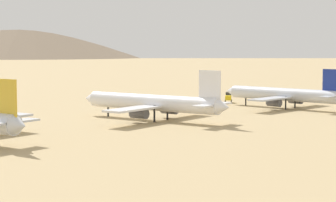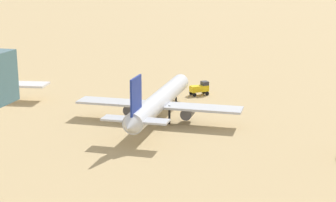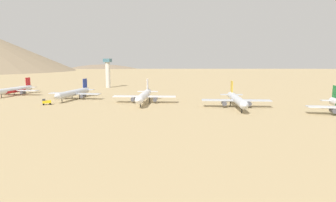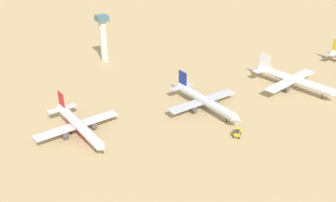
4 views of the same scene
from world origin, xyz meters
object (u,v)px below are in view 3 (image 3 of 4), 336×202
Objects in this scene: parked_jet_3 at (236,99)px; service_truck at (46,102)px; parked_jet_1 at (74,93)px; parked_jet_0 at (15,90)px; parked_jet_2 at (144,96)px; control_tower at (108,72)px.

parked_jet_3 is 120.16m from service_truck.
parked_jet_1 is 116.63m from parked_jet_3.
parked_jet_1 is at bearing 77.36° from parked_jet_0.
parked_jet_0 is at bearing -101.04° from parked_jet_2.
parked_jet_1 is 28.00m from service_truck.
parked_jet_1 is 56.61m from parked_jet_2.
parked_jet_0 is at bearing -33.18° from control_tower.
parked_jet_0 is 0.97× the size of parked_jet_1.
control_tower is (-98.55, -65.99, 11.84)m from parked_jet_2.
control_tower is (-75.98, 49.69, 12.40)m from parked_jet_0.
control_tower is (-89.39, -10.13, 12.18)m from parked_jet_1.
parked_jet_1 is 8.63× the size of service_truck.
parked_jet_0 is 91.62m from control_tower.
parked_jet_0 is at bearing -99.76° from parked_jet_3.
parked_jet_3 is (30.14, 175.24, 0.49)m from parked_jet_0.
parked_jet_1 is at bearing -99.31° from parked_jet_2.
parked_jet_1 is at bearing 6.46° from control_tower.
parked_jet_0 reaches higher than service_truck.
service_truck is (18.39, -60.08, -3.00)m from parked_jet_2.
service_truck is at bearing -84.83° from parked_jet_3.
parked_jet_3 is 9.15× the size of service_truck.
parked_jet_0 is 8.35× the size of service_truck.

